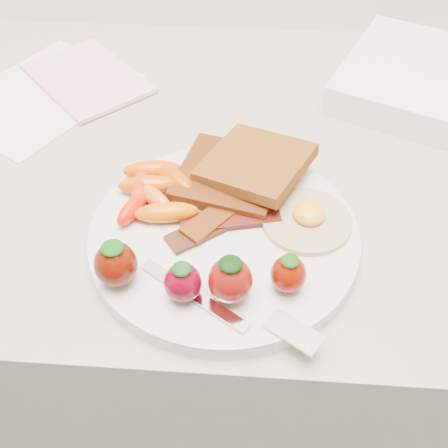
{
  "coord_description": "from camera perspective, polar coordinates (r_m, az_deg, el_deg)",
  "views": [
    {
      "loc": [
        0.05,
        1.17,
        1.33
      ],
      "look_at": [
        0.02,
        1.55,
        0.93
      ],
      "focal_mm": 45.0,
      "sensor_mm": 36.0,
      "label": 1
    }
  ],
  "objects": [
    {
      "name": "toast_upper",
      "position": [
        0.6,
        3.23,
        6.18
      ],
      "size": [
        0.14,
        0.14,
        0.02
      ],
      "primitive_type": "cube",
      "rotation": [
        0.0,
        -0.1,
        -0.46
      ],
      "color": "#4E2511",
      "rests_on": "toast_lower"
    },
    {
      "name": "bacon_strips",
      "position": [
        0.57,
        -0.16,
        0.61
      ],
      "size": [
        0.12,
        0.11,
        0.01
      ],
      "color": "black",
      "rests_on": "plate"
    },
    {
      "name": "paper_sheet",
      "position": [
        0.81,
        -17.99,
        12.41
      ],
      "size": [
        0.27,
        0.29,
        0.0
      ],
      "primitive_type": "cube",
      "rotation": [
        0.0,
        0.0,
        -0.54
      ],
      "color": "white",
      "rests_on": "counter"
    },
    {
      "name": "fried_egg",
      "position": [
        0.57,
        8.46,
        0.54
      ],
      "size": [
        0.11,
        0.11,
        0.02
      ],
      "color": "beige",
      "rests_on": "plate"
    },
    {
      "name": "counter",
      "position": [
        1.03,
        -0.68,
        -12.16
      ],
      "size": [
        2.0,
        0.6,
        0.9
      ],
      "primitive_type": "cube",
      "color": "gray",
      "rests_on": "ground"
    },
    {
      "name": "strawberries",
      "position": [
        0.5,
        -2.94,
        -5.11
      ],
      "size": [
        0.19,
        0.05,
        0.05
      ],
      "color": "#4F0C02",
      "rests_on": "plate"
    },
    {
      "name": "baby_carrots",
      "position": [
        0.59,
        -7.11,
        3.48
      ],
      "size": [
        0.09,
        0.11,
        0.02
      ],
      "color": "#BC5304",
      "rests_on": "plate"
    },
    {
      "name": "plate",
      "position": [
        0.57,
        0.0,
        -1.32
      ],
      "size": [
        0.27,
        0.27,
        0.02
      ],
      "primitive_type": "cylinder",
      "color": "silver",
      "rests_on": "counter"
    },
    {
      "name": "fork",
      "position": [
        0.5,
        1.42,
        -8.81
      ],
      "size": [
        0.17,
        0.09,
        0.0
      ],
      "color": "silver",
      "rests_on": "plate"
    },
    {
      "name": "toast_lower",
      "position": [
        0.61,
        0.59,
        4.91
      ],
      "size": [
        0.13,
        0.13,
        0.01
      ],
      "primitive_type": "cube",
      "rotation": [
        0.0,
        0.0,
        -0.24
      ],
      "color": "black",
      "rests_on": "plate"
    },
    {
      "name": "notepad",
      "position": [
        0.82,
        -13.75,
        14.21
      ],
      "size": [
        0.21,
        0.21,
        0.01
      ],
      "primitive_type": "cube",
      "rotation": [
        0.0,
        0.0,
        0.75
      ],
      "color": "#FAB6CA",
      "rests_on": "paper_sheet"
    }
  ]
}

